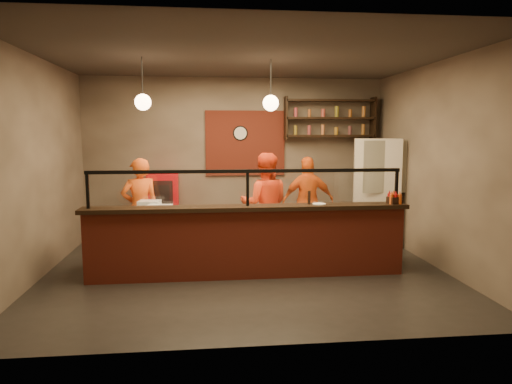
{
  "coord_description": "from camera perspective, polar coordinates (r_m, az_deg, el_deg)",
  "views": [
    {
      "loc": [
        -0.57,
        -6.76,
        2.09
      ],
      "look_at": [
        0.19,
        0.3,
        1.18
      ],
      "focal_mm": 32.0,
      "sensor_mm": 36.0,
      "label": 1
    }
  ],
  "objects": [
    {
      "name": "rolling_pin",
      "position": [
        7.02,
        -6.21,
        -2.24
      ],
      "size": [
        0.37,
        0.12,
        0.06
      ],
      "primitive_type": "cylinder",
      "rotation": [
        0.0,
        1.57,
        0.16
      ],
      "color": "yellow",
      "rests_on": "worktop"
    },
    {
      "name": "floor",
      "position": [
        7.09,
        -1.25,
        -9.83
      ],
      "size": [
        6.0,
        6.0,
        0.0
      ],
      "primitive_type": "plane",
      "color": "black",
      "rests_on": "ground"
    },
    {
      "name": "wall_shelving",
      "position": [
        9.41,
        9.22,
        9.09
      ],
      "size": [
        1.84,
        0.28,
        0.85
      ],
      "color": "black",
      "rests_on": "wall_back"
    },
    {
      "name": "condiment_caddy",
      "position": [
        7.05,
        16.91,
        -0.98
      ],
      "size": [
        0.22,
        0.19,
        0.1
      ],
      "primitive_type": "cube",
      "rotation": [
        0.0,
        0.0,
        0.3
      ],
      "color": "black",
      "rests_on": "counter_ledge"
    },
    {
      "name": "small_plate",
      "position": [
        6.75,
        7.89,
        -1.48
      ],
      "size": [
        0.25,
        0.25,
        0.01
      ],
      "primitive_type": "cylinder",
      "rotation": [
        0.0,
        0.0,
        0.37
      ],
      "color": "white",
      "rests_on": "counter_ledge"
    },
    {
      "name": "sneeze_guard",
      "position": [
        6.52,
        -1.06,
        0.97
      ],
      "size": [
        4.5,
        0.05,
        0.52
      ],
      "color": "white",
      "rests_on": "counter_ledge"
    },
    {
      "name": "wall_left",
      "position": [
        7.2,
        -25.87,
        2.67
      ],
      "size": [
        0.0,
        5.0,
        5.0
      ],
      "primitive_type": "plane",
      "rotation": [
        1.57,
        0.0,
        1.57
      ],
      "color": "#7C6B5B",
      "rests_on": "floor"
    },
    {
      "name": "wall_clock",
      "position": [
        9.24,
        -1.98,
        7.36
      ],
      "size": [
        0.3,
        0.04,
        0.3
      ],
      "primitive_type": "cylinder",
      "rotation": [
        1.57,
        0.0,
        0.0
      ],
      "color": "black",
      "rests_on": "wall_back"
    },
    {
      "name": "wall_back",
      "position": [
        9.29,
        -2.6,
        4.27
      ],
      "size": [
        6.0,
        0.0,
        6.0
      ],
      "primitive_type": "plane",
      "rotation": [
        1.57,
        0.0,
        0.0
      ],
      "color": "#7C6B5B",
      "rests_on": "floor"
    },
    {
      "name": "counter_ledge",
      "position": [
        6.57,
        -1.05,
        -1.99
      ],
      "size": [
        4.7,
        0.37,
        0.06
      ],
      "primitive_type": "cube",
      "color": "black",
      "rests_on": "service_counter"
    },
    {
      "name": "prep_tub_a",
      "position": [
        6.95,
        -11.56,
        -2.14
      ],
      "size": [
        0.28,
        0.23,
        0.14
      ],
      "primitive_type": "cube",
      "rotation": [
        0.0,
        0.0,
        -0.04
      ],
      "color": "silver",
      "rests_on": "worktop"
    },
    {
      "name": "wall_front",
      "position": [
        4.32,
        1.51,
        0.8
      ],
      "size": [
        6.0,
        0.0,
        6.0
      ],
      "primitive_type": "plane",
      "rotation": [
        -1.57,
        0.0,
        0.0
      ],
      "color": "#7C6B5B",
      "rests_on": "floor"
    },
    {
      "name": "prep_tub_b",
      "position": [
        7.26,
        -13.17,
        -1.68
      ],
      "size": [
        0.35,
        0.3,
        0.16
      ],
      "primitive_type": "cube",
      "rotation": [
        0.0,
        0.0,
        -0.13
      ],
      "color": "silver",
      "rests_on": "worktop"
    },
    {
      "name": "cook_left",
      "position": [
        7.88,
        -14.28,
        -2.01
      ],
      "size": [
        0.71,
        0.58,
        1.69
      ],
      "primitive_type": "imported",
      "rotation": [
        0.0,
        0.0,
        3.46
      ],
      "color": "#E45215",
      "rests_on": "floor"
    },
    {
      "name": "pizza_dough",
      "position": [
        7.19,
        2.09,
        -2.18
      ],
      "size": [
        0.55,
        0.55,
        0.01
      ],
      "primitive_type": "cylinder",
      "rotation": [
        0.0,
        0.0,
        0.17
      ],
      "color": "white",
      "rests_on": "worktop"
    },
    {
      "name": "pepper_mill",
      "position": [
        6.76,
        6.65,
        -0.68
      ],
      "size": [
        0.05,
        0.05,
        0.19
      ],
      "primitive_type": "cylinder",
      "rotation": [
        0.0,
        0.0,
        -0.07
      ],
      "color": "black",
      "rests_on": "counter_ledge"
    },
    {
      "name": "worktop_cabinet",
      "position": [
        7.17,
        -1.4,
        -6.12
      ],
      "size": [
        4.6,
        0.75,
        0.85
      ],
      "primitive_type": "cube",
      "color": "gray",
      "rests_on": "floor"
    },
    {
      "name": "pendant_right",
      "position": [
        7.04,
        1.85,
        11.06
      ],
      "size": [
        0.24,
        0.24,
        0.77
      ],
      "color": "black",
      "rests_on": "ceiling"
    },
    {
      "name": "cook_right",
      "position": [
        8.57,
        6.52,
        -1.18
      ],
      "size": [
        0.98,
        0.42,
        1.67
      ],
      "primitive_type": "imported",
      "rotation": [
        0.0,
        0.0,
        3.16
      ],
      "color": "#EE5C16",
      "rests_on": "floor"
    },
    {
      "name": "cook_mid",
      "position": [
        7.83,
        1.11,
        -1.56
      ],
      "size": [
        0.93,
        0.76,
        1.77
      ],
      "primitive_type": "imported",
      "rotation": [
        0.0,
        0.0,
        3.04
      ],
      "color": "red",
      "rests_on": "floor"
    },
    {
      "name": "worktop",
      "position": [
        7.08,
        -1.41,
        -2.58
      ],
      "size": [
        4.6,
        0.75,
        0.05
      ],
      "primitive_type": "cube",
      "color": "silver",
      "rests_on": "worktop_cabinet"
    },
    {
      "name": "wall_right",
      "position": [
        7.66,
        21.72,
        3.12
      ],
      "size": [
        0.0,
        5.0,
        5.0
      ],
      "primitive_type": "plane",
      "rotation": [
        1.57,
        0.0,
        -1.57
      ],
      "color": "#7C6B5B",
      "rests_on": "floor"
    },
    {
      "name": "brick_patch",
      "position": [
        9.26,
        -1.35,
        6.12
      ],
      "size": [
        1.6,
        0.04,
        1.3
      ],
      "primitive_type": "cube",
      "color": "maroon",
      "rests_on": "wall_back"
    },
    {
      "name": "red_cooler",
      "position": [
        9.06,
        -11.47,
        -1.79
      ],
      "size": [
        0.61,
        0.56,
        1.37
      ],
      "primitive_type": "cube",
      "rotation": [
        0.0,
        0.0,
        0.04
      ],
      "color": "#BA0C13",
      "rests_on": "floor"
    },
    {
      "name": "service_counter",
      "position": [
        6.67,
        -1.04,
        -6.48
      ],
      "size": [
        4.6,
        0.25,
        1.0
      ],
      "primitive_type": "cube",
      "color": "maroon",
      "rests_on": "floor"
    },
    {
      "name": "fridge",
      "position": [
        8.92,
        14.75,
        0.04
      ],
      "size": [
        1.03,
        0.99,
        2.0
      ],
      "primitive_type": "cube",
      "rotation": [
        0.0,
        0.0,
        -0.3
      ],
      "color": "beige",
      "rests_on": "floor"
    },
    {
      "name": "prep_tub_c",
      "position": [
        6.98,
        -12.3,
        -2.12
      ],
      "size": [
        0.31,
        0.27,
        0.13
      ],
      "primitive_type": "cube",
      "rotation": [
        0.0,
        0.0,
        -0.24
      ],
      "color": "silver",
      "rests_on": "worktop"
    },
    {
      "name": "ceiling",
      "position": [
        6.87,
        -1.33,
        16.6
      ],
      "size": [
        6.0,
        6.0,
        0.0
      ],
      "primitive_type": "plane",
      "rotation": [
        3.14,
        0.0,
        0.0
      ],
      "color": "#38312B",
      "rests_on": "wall_back"
    },
    {
      "name": "pendant_left",
      "position": [
        7.03,
        -13.95,
        10.86
      ],
      "size": [
        0.24,
        0.24,
        0.77
      ],
      "color": "black",
      "rests_on": "ceiling"
    }
  ]
}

